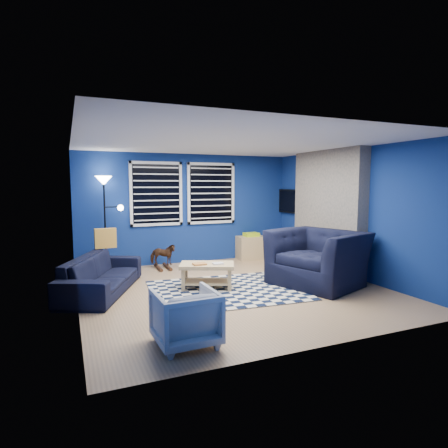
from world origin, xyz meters
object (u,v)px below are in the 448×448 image
Objects in this scene: armchair_bent at (186,317)px; coffee_table at (207,271)px; cabinet at (251,247)px; sofa at (102,274)px; rocking_horse at (163,255)px; tv at (291,201)px; armchair_big at (318,258)px; floor_lamp at (105,194)px.

coffee_table is (1.02, 2.06, 0.00)m from armchair_bent.
coffee_table is 1.52× the size of cabinet.
sofa is 3.77× the size of rocking_horse.
rocking_horse is (1.36, 1.36, -0.00)m from sofa.
rocking_horse is 1.86m from coffee_table.
sofa is 1.97× the size of coffee_table.
sofa is 2.99× the size of cabinet.
tv is 3.36m from rocking_horse.
cabinet is (2.23, 0.20, -0.02)m from rocking_horse.
armchair_bent is at bearing -135.15° from tv.
coffee_table is (-2.84, -1.78, -1.08)m from tv.
rocking_horse is (-3.18, 0.05, -1.10)m from tv.
armchair_big is 2.57m from cabinet.
armchair_big is at bearing -112.74° from rocking_horse.
rocking_horse is at bearing -156.38° from armchair_big.
rocking_horse is 0.79× the size of cabinet.
floor_lamp is (-1.46, 2.03, 1.30)m from coffee_table.
rocking_horse is 1.74m from floor_lamp.
armchair_bent is 1.26× the size of rocking_horse.
coffee_table is at bearing -146.10° from rocking_horse.
tv reaches higher than rocking_horse.
armchair_bent reaches higher than rocking_horse.
tv is at bearing -3.28° from floor_lamp.
rocking_horse reaches higher than coffee_table.
tv is at bearing -49.93° from sofa.
floor_lamp reaches higher than armchair_big.
tv is at bearing -10.21° from cabinet.
cabinet is at bearing 165.18° from tv.
cabinet is at bearing 0.06° from floor_lamp.
sofa is at bearing -125.68° from armchair_big.
tv reaches higher than coffee_table.
sofa is at bearing -151.96° from cabinet.
cabinet is at bearing 46.98° from coffee_table.
rocking_horse is (-2.27, 2.36, -0.18)m from armchair_big.
armchair_bent reaches higher than coffee_table.
armchair_big is 1.42× the size of coffee_table.
armchair_big is (-0.91, -2.31, -0.91)m from tv.
armchair_bent is 5.02m from cabinet.
cabinet is at bearing -42.58° from sofa.
coffee_table is at bearing -54.24° from floor_lamp.
cabinet is (-0.03, 2.56, -0.20)m from armchair_big.
coffee_table is at bearing -118.08° from armchair_bent.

